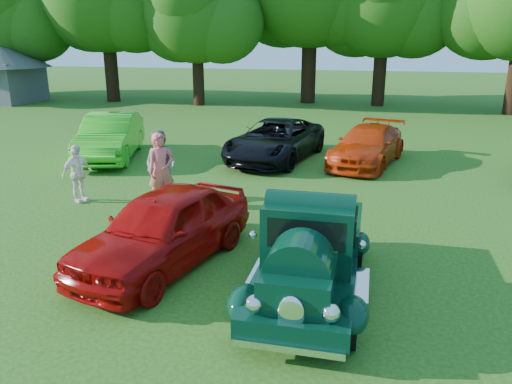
% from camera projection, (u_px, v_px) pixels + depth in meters
% --- Properties ---
extents(ground, '(120.00, 120.00, 0.00)m').
position_uv_depth(ground, '(241.00, 271.00, 9.41)').
color(ground, '#1F5012').
rests_on(ground, ground).
extents(hero_pickup, '(2.04, 4.37, 1.71)m').
position_uv_depth(hero_pickup, '(310.00, 253.00, 8.43)').
color(hero_pickup, black).
rests_on(hero_pickup, ground).
extents(red_convertible, '(2.74, 4.63, 1.48)m').
position_uv_depth(red_convertible, '(164.00, 228.00, 9.52)').
color(red_convertible, '#A10806').
rests_on(red_convertible, ground).
extents(back_car_lime, '(3.00, 5.09, 1.58)m').
position_uv_depth(back_car_lime, '(110.00, 137.00, 17.92)').
color(back_car_lime, green).
rests_on(back_car_lime, ground).
extents(back_car_black, '(3.27, 5.47, 1.42)m').
position_uv_depth(back_car_black, '(275.00, 140.00, 17.73)').
color(back_car_black, black).
rests_on(back_car_black, ground).
extents(back_car_orange, '(2.90, 4.83, 1.31)m').
position_uv_depth(back_car_orange, '(368.00, 145.00, 17.14)').
color(back_car_orange, '#BD2C06').
rests_on(back_car_orange, ground).
extents(spectator_pink, '(0.83, 0.82, 1.93)m').
position_uv_depth(spectator_pink, '(161.00, 170.00, 12.74)').
color(spectator_pink, '#E3615D').
rests_on(spectator_pink, ground).
extents(spectator_grey, '(1.04, 0.88, 1.89)m').
position_uv_depth(spectator_grey, '(161.00, 166.00, 13.25)').
color(spectator_grey, slate).
rests_on(spectator_grey, ground).
extents(spectator_white, '(0.67, 0.98, 1.55)m').
position_uv_depth(spectator_white, '(77.00, 174.00, 13.16)').
color(spectator_white, silver).
rests_on(spectator_white, ground).
extents(gazebo, '(6.40, 6.40, 3.90)m').
position_uv_depth(gazebo, '(1.00, 66.00, 33.00)').
color(gazebo, '#515055').
rests_on(gazebo, ground).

